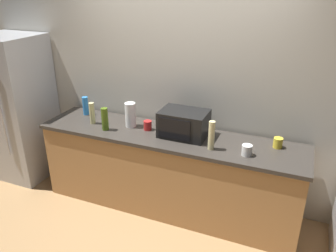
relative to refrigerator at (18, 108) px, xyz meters
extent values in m
plane|color=#A87F51|center=(2.05, -0.40, -0.90)|extent=(8.00, 8.00, 0.00)
cube|color=beige|center=(2.05, 0.41, 0.45)|extent=(6.40, 0.10, 2.70)
cube|color=#B27F4C|center=(2.05, 0.00, -0.47)|extent=(2.80, 0.60, 0.86)
cube|color=#38332D|center=(2.05, 0.00, -0.02)|extent=(2.84, 0.64, 0.04)
cube|color=#B7BABF|center=(0.00, 0.00, 0.00)|extent=(0.72, 0.70, 1.80)
cylinder|color=silver|center=(0.14, -0.37, 0.10)|extent=(0.02, 0.02, 1.10)
cube|color=black|center=(2.21, 0.05, 0.13)|extent=(0.48, 0.34, 0.27)
cube|color=black|center=(2.17, -0.12, 0.13)|extent=(0.34, 0.01, 0.21)
cylinder|color=white|center=(1.59, 0.05, 0.13)|extent=(0.12, 0.12, 0.27)
cylinder|color=#338CE5|center=(0.92, 0.16, 0.11)|extent=(0.07, 0.07, 0.22)
cylinder|color=beige|center=(2.55, -0.14, 0.14)|extent=(0.06, 0.06, 0.29)
cylinder|color=beige|center=(1.15, -0.04, 0.12)|extent=(0.06, 0.06, 0.24)
cylinder|color=#4C6B19|center=(1.38, -0.14, 0.12)|extent=(0.07, 0.07, 0.25)
cylinder|color=yellow|center=(3.14, 0.14, 0.05)|extent=(0.09, 0.09, 0.10)
cylinder|color=white|center=(2.89, -0.13, 0.05)|extent=(0.10, 0.10, 0.10)
cylinder|color=red|center=(1.80, 0.04, 0.05)|extent=(0.09, 0.09, 0.10)
camera|label=1|loc=(3.27, -2.94, 1.50)|focal=36.07mm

